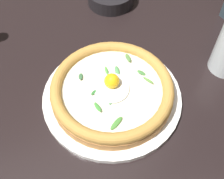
{
  "coord_description": "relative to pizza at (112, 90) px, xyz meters",
  "views": [
    {
      "loc": [
        0.34,
        -0.15,
        0.5
      ],
      "look_at": [
        0.03,
        -0.01,
        0.03
      ],
      "focal_mm": 44.96,
      "sensor_mm": 36.0,
      "label": 1
    }
  ],
  "objects": [
    {
      "name": "pizza_plate",
      "position": [
        0.0,
        -0.0,
        -0.03
      ],
      "size": [
        0.3,
        0.3,
        0.01
      ],
      "primitive_type": "cylinder",
      "color": "white",
      "rests_on": "ground"
    },
    {
      "name": "pizza",
      "position": [
        0.0,
        0.0,
        0.0
      ],
      "size": [
        0.26,
        0.26,
        0.06
      ],
      "color": "#BB7C3F",
      "rests_on": "pizza_plate"
    },
    {
      "name": "ground_plane",
      "position": [
        -0.03,
        0.01,
        -0.05
      ],
      "size": [
        2.4,
        2.4,
        0.03
      ],
      "primitive_type": "cube",
      "color": "black",
      "rests_on": "ground"
    }
  ]
}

